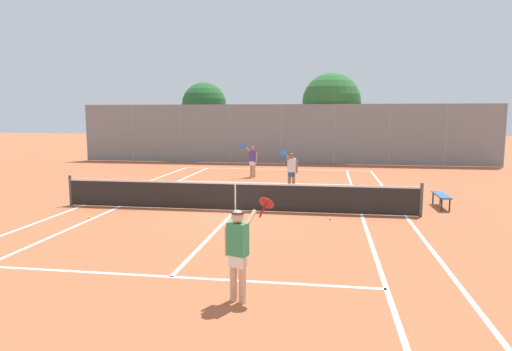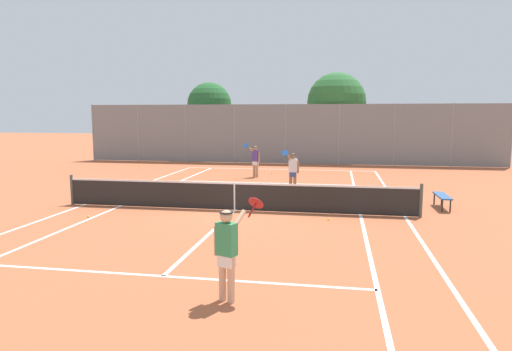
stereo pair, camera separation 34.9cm
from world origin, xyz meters
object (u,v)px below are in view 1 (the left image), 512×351
Objects in this scene: loose_tennis_ball_1 at (269,173)px; loose_tennis_ball_3 at (191,170)px; courtside_bench at (441,196)px; tree_behind_right at (333,104)px; player_near_side at (238,249)px; player_far_left at (252,159)px; player_far_right at (291,169)px; loose_tennis_ball_0 at (89,217)px; tree_behind_left at (204,106)px; loose_tennis_ball_4 at (330,219)px; tennis_net at (235,196)px.

loose_tennis_ball_1 is 4.66m from loose_tennis_ball_3.
tree_behind_right is at bearing 102.84° from courtside_bench.
tree_behind_right is at bearing 85.89° from player_near_side.
courtside_bench is (5.38, 8.95, -0.52)m from player_near_side.
player_far_left is 26.88× the size of loose_tennis_ball_1.
player_far_right is at bearing -97.69° from tree_behind_right.
tree_behind_right is at bearing 82.31° from player_far_right.
loose_tennis_ball_1 is at bearing 106.59° from player_far_right.
loose_tennis_ball_0 is 20.31m from tree_behind_left.
courtside_bench is at bearing -51.80° from tree_behind_left.
player_far_left is 26.88× the size of loose_tennis_ball_4.
courtside_bench reaches higher than loose_tennis_ball_0.
player_far_left is at bearing 138.94° from courtside_bench.
loose_tennis_ball_3 and loose_tennis_ball_4 have the same top height.
player_far_right is at bearing 154.34° from courtside_bench.
tennis_net is 181.82× the size of loose_tennis_ball_0.
tennis_net is at bearing -89.18° from loose_tennis_ball_1.
loose_tennis_ball_4 is 0.04× the size of courtside_bench.
tree_behind_left is at bearing 99.55° from loose_tennis_ball_3.
tree_behind_left reaches higher than loose_tennis_ball_3.
player_far_right is 26.88× the size of loose_tennis_ball_3.
player_near_side is at bearing -43.47° from loose_tennis_ball_0.
loose_tennis_ball_0 is 21.03m from tree_behind_right.
player_far_left is 0.29× the size of tree_behind_right.
player_far_left is 26.88× the size of loose_tennis_ball_0.
tennis_net reaches higher than loose_tennis_ball_0.
tree_behind_right reaches higher than player_far_left.
loose_tennis_ball_4 is at bearing -72.63° from player_far_right.
loose_tennis_ball_4 is (3.27, -10.72, 0.00)m from loose_tennis_ball_1.
loose_tennis_ball_0 is 12.39m from loose_tennis_ball_3.
loose_tennis_ball_1 is 10.85m from courtside_bench.
loose_tennis_ball_0 is at bearing -162.91° from courtside_bench.
loose_tennis_ball_4 is 0.01× the size of tree_behind_left.
player_far_right is 5.95m from loose_tennis_ball_1.
loose_tennis_ball_3 is 0.01× the size of tree_behind_left.
tennis_net is 6.76× the size of player_far_left.
loose_tennis_ball_3 is 11.28m from tree_behind_right.
tennis_net is 8.00× the size of courtside_bench.
loose_tennis_ball_3 is (-0.48, 12.38, 0.00)m from loose_tennis_ball_0.
player_far_left is at bearing 119.41° from player_far_right.
tennis_net is at bearing 164.02° from loose_tennis_ball_4.
loose_tennis_ball_0 is at bearing -84.99° from tree_behind_left.
loose_tennis_ball_0 is 0.01× the size of tree_behind_left.
loose_tennis_ball_4 is at bearing -73.04° from loose_tennis_ball_1.
tree_behind_left is at bearing 95.01° from loose_tennis_ball_0.
loose_tennis_ball_3 is at bearing -139.71° from tree_behind_right.
loose_tennis_ball_1 is 11.20m from loose_tennis_ball_4.
tennis_net is at bearing 23.39° from loose_tennis_ball_0.
player_far_right is (2.33, -4.13, 0.00)m from player_far_left.
player_far_right is 5.99m from courtside_bench.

